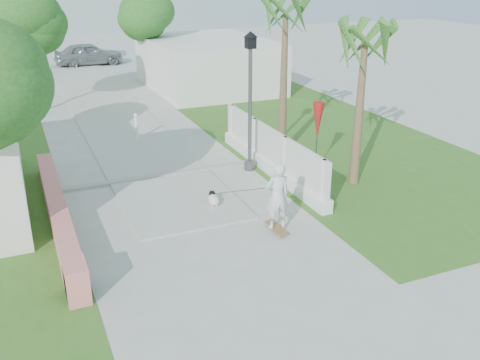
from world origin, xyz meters
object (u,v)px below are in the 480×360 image
patio_umbrella (318,121)px  parked_car (89,54)px  skateboarder (247,192)px  dog (213,199)px  bollard (136,126)px  street_lamp (250,97)px

patio_umbrella → parked_car: (-3.71, 23.16, -0.94)m
skateboarder → dog: bearing=-62.9°
patio_umbrella → parked_car: 23.48m
bollard → parked_car: parked_car is taller
street_lamp → skateboarder: bearing=-115.4°
dog → street_lamp: bearing=55.5°
street_lamp → dog: 3.80m
parked_car → street_lamp: bearing=-178.3°
bollard → street_lamp: bearing=-59.0°
parked_car → bollard: bearing=174.2°
parked_car → skateboarder: bearing=177.4°
skateboarder → bollard: bearing=-78.0°
patio_umbrella → skateboarder: patio_umbrella is taller
street_lamp → bollard: street_lamp is taller
skateboarder → dog: (-0.49, 1.18, -0.58)m
street_lamp → patio_umbrella: street_lamp is taller
street_lamp → dog: (-2.12, -2.26, -2.19)m
bollard → dog: (0.58, -6.76, -0.35)m
street_lamp → parked_car: bearing=94.7°
dog → skateboarder: bearing=-58.5°
skateboarder → dog: skateboarder is taller
bollard → dog: size_ratio=1.75×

